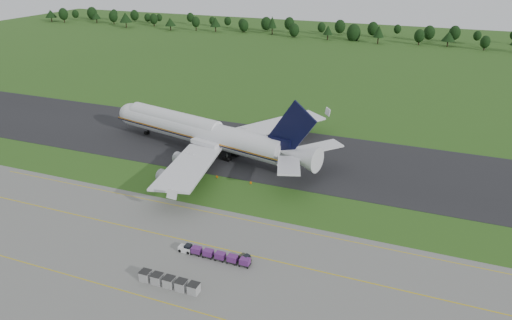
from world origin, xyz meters
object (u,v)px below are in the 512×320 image
at_px(uld_row, 169,282).
at_px(edge_markers, 234,180).
at_px(utility_cart, 245,259).
at_px(aircraft, 203,132).
at_px(baggage_train, 213,254).

relative_size(uld_row, edge_markers, 1.17).
bearing_deg(utility_cart, aircraft, 125.42).
relative_size(baggage_train, uld_row, 1.29).
height_order(baggage_train, utility_cart, baggage_train).
bearing_deg(uld_row, baggage_train, 73.42).
height_order(baggage_train, uld_row, uld_row).
bearing_deg(aircraft, baggage_train, -60.52).
xyz_separation_m(baggage_train, utility_cart, (6.02, 1.27, -0.23)).
bearing_deg(uld_row, aircraft, 112.26).
distance_m(baggage_train, uld_row, 10.92).
relative_size(baggage_train, edge_markers, 1.50).
relative_size(aircraft, utility_cart, 29.18).
distance_m(utility_cart, edge_markers, 35.15).
bearing_deg(aircraft, utility_cart, -54.58).
xyz_separation_m(uld_row, edge_markers, (-7.29, 42.81, -0.70)).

